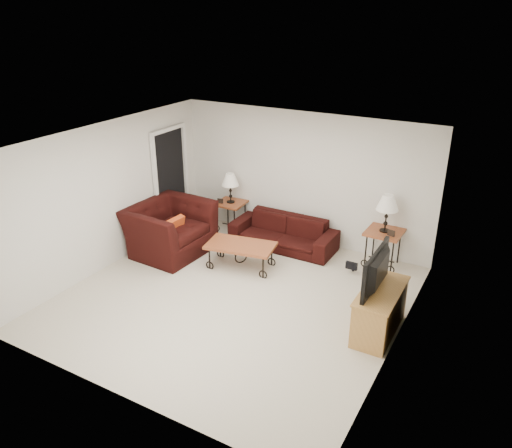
# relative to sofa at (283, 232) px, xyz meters

# --- Properties ---
(ground) EXTENTS (5.00, 5.00, 0.00)m
(ground) POSITION_rel_sofa_xyz_m (0.15, -2.02, -0.29)
(ground) COLOR beige
(ground) RESTS_ON ground
(wall_back) EXTENTS (5.00, 0.02, 2.50)m
(wall_back) POSITION_rel_sofa_xyz_m (0.15, 0.48, 0.96)
(wall_back) COLOR silver
(wall_back) RESTS_ON ground
(wall_front) EXTENTS (5.00, 0.02, 2.50)m
(wall_front) POSITION_rel_sofa_xyz_m (0.15, -4.52, 0.96)
(wall_front) COLOR silver
(wall_front) RESTS_ON ground
(wall_left) EXTENTS (0.02, 5.00, 2.50)m
(wall_left) POSITION_rel_sofa_xyz_m (-2.35, -2.02, 0.96)
(wall_left) COLOR silver
(wall_left) RESTS_ON ground
(wall_right) EXTENTS (0.02, 5.00, 2.50)m
(wall_right) POSITION_rel_sofa_xyz_m (2.65, -2.02, 0.96)
(wall_right) COLOR silver
(wall_right) RESTS_ON ground
(ceiling) EXTENTS (5.00, 5.00, 0.00)m
(ceiling) POSITION_rel_sofa_xyz_m (0.15, -2.02, 2.21)
(ceiling) COLOR white
(ceiling) RESTS_ON wall_back
(doorway) EXTENTS (0.08, 0.94, 2.04)m
(doorway) POSITION_rel_sofa_xyz_m (-2.32, -0.37, 0.73)
(doorway) COLOR black
(doorway) RESTS_ON ground
(sofa) EXTENTS (2.00, 0.78, 0.58)m
(sofa) POSITION_rel_sofa_xyz_m (0.00, 0.00, 0.00)
(sofa) COLOR black
(sofa) RESTS_ON ground
(side_table_left) EXTENTS (0.58, 0.58, 0.60)m
(side_table_left) POSITION_rel_sofa_xyz_m (-1.27, 0.18, 0.01)
(side_table_left) COLOR #9B4727
(side_table_left) RESTS_ON ground
(side_table_right) EXTENTS (0.62, 0.62, 0.66)m
(side_table_right) POSITION_rel_sofa_xyz_m (1.85, 0.18, 0.04)
(side_table_right) COLOR #9B4727
(side_table_right) RESTS_ON ground
(lamp_left) EXTENTS (0.36, 0.36, 0.60)m
(lamp_left) POSITION_rel_sofa_xyz_m (-1.27, 0.18, 0.61)
(lamp_left) COLOR black
(lamp_left) RESTS_ON side_table_left
(lamp_right) EXTENTS (0.38, 0.38, 0.66)m
(lamp_right) POSITION_rel_sofa_xyz_m (1.85, 0.18, 0.70)
(lamp_right) COLOR black
(lamp_right) RESTS_ON side_table_right
(photo_frame_left) EXTENTS (0.12, 0.04, 0.10)m
(photo_frame_left) POSITION_rel_sofa_xyz_m (-1.42, 0.03, 0.36)
(photo_frame_left) COLOR black
(photo_frame_left) RESTS_ON side_table_left
(photo_frame_right) EXTENTS (0.13, 0.05, 0.11)m
(photo_frame_right) POSITION_rel_sofa_xyz_m (2.00, 0.03, 0.42)
(photo_frame_right) COLOR black
(photo_frame_right) RESTS_ON side_table_right
(coffee_table) EXTENTS (1.26, 0.83, 0.44)m
(coffee_table) POSITION_rel_sofa_xyz_m (-0.28, -1.09, -0.07)
(coffee_table) COLOR #9B4727
(coffee_table) RESTS_ON ground
(armchair) EXTENTS (1.31, 1.48, 0.92)m
(armchair) POSITION_rel_sofa_xyz_m (-1.72, -1.22, 0.17)
(armchair) COLOR black
(armchair) RESTS_ON ground
(throw_pillow) EXTENTS (0.13, 0.42, 0.42)m
(throw_pillow) POSITION_rel_sofa_xyz_m (-1.57, -1.27, 0.23)
(throw_pillow) COLOR #C94019
(throw_pillow) RESTS_ON armchair
(tv_stand) EXTENTS (0.47, 1.12, 0.67)m
(tv_stand) POSITION_rel_sofa_xyz_m (2.38, -1.79, 0.05)
(tv_stand) COLOR #C58D49
(tv_stand) RESTS_ON ground
(television) EXTENTS (0.13, 1.01, 0.58)m
(television) POSITION_rel_sofa_xyz_m (2.36, -1.79, 0.67)
(television) COLOR black
(television) RESTS_ON tv_stand
(backpack) EXTENTS (0.33, 0.26, 0.40)m
(backpack) POSITION_rel_sofa_xyz_m (1.50, -0.29, -0.09)
(backpack) COLOR black
(backpack) RESTS_ON ground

